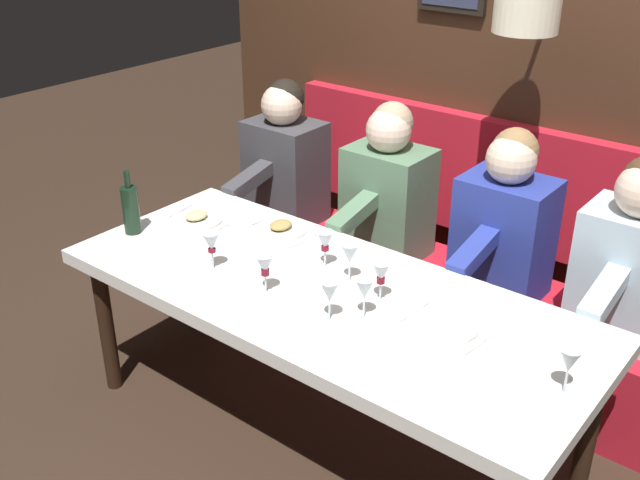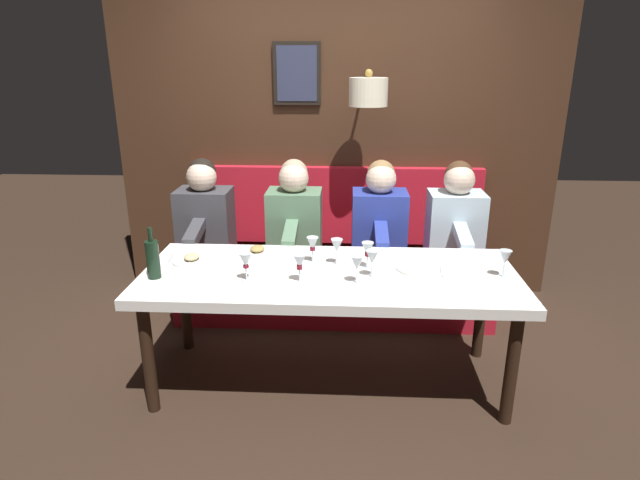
% 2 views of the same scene
% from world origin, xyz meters
% --- Properties ---
extents(ground_plane, '(12.00, 12.00, 0.00)m').
position_xyz_m(ground_plane, '(0.00, 0.00, 0.00)').
color(ground_plane, '#332319').
extents(dining_table, '(0.90, 2.20, 0.74)m').
position_xyz_m(dining_table, '(0.00, 0.00, 0.67)').
color(dining_table, white).
rests_on(dining_table, ground_plane).
extents(banquette_bench, '(0.52, 2.40, 0.45)m').
position_xyz_m(banquette_bench, '(0.89, 0.00, 0.23)').
color(banquette_bench, red).
rests_on(banquette_bench, ground_plane).
extents(back_wall_panel, '(0.59, 3.60, 2.90)m').
position_xyz_m(back_wall_panel, '(1.46, -0.00, 1.37)').
color(back_wall_panel, '#422819').
rests_on(back_wall_panel, ground_plane).
extents(diner_nearest, '(0.60, 0.40, 0.79)m').
position_xyz_m(diner_nearest, '(0.88, -0.89, 0.82)').
color(diner_nearest, silver).
rests_on(diner_nearest, banquette_bench).
extents(diner_near, '(0.60, 0.40, 0.79)m').
position_xyz_m(diner_near, '(0.88, -0.34, 0.82)').
color(diner_near, '#283893').
rests_on(diner_near, banquette_bench).
extents(diner_middle, '(0.60, 0.40, 0.79)m').
position_xyz_m(diner_middle, '(0.88, 0.29, 0.82)').
color(diner_middle, '#567A5B').
rests_on(diner_middle, banquette_bench).
extents(diner_far, '(0.60, 0.40, 0.79)m').
position_xyz_m(diner_far, '(0.88, 0.97, 0.82)').
color(diner_far, '#3D3D42').
rests_on(diner_far, banquette_bench).
extents(place_setting_0, '(0.24, 0.32, 0.01)m').
position_xyz_m(place_setting_0, '(0.06, -0.52, 0.75)').
color(place_setting_0, silver).
rests_on(place_setting_0, dining_table).
extents(place_setting_1, '(0.24, 0.32, 0.05)m').
position_xyz_m(place_setting_1, '(0.12, 0.85, 0.75)').
color(place_setting_1, silver).
rests_on(place_setting_1, dining_table).
extents(place_setting_2, '(0.24, 0.32, 0.05)m').
position_xyz_m(place_setting_2, '(0.29, 0.47, 0.75)').
color(place_setting_2, silver).
rests_on(place_setting_2, dining_table).
extents(wine_glass_0, '(0.07, 0.07, 0.16)m').
position_xyz_m(wine_glass_0, '(-0.16, 0.16, 0.86)').
color(wine_glass_0, silver).
rests_on(wine_glass_0, dining_table).
extents(wine_glass_1, '(0.07, 0.07, 0.16)m').
position_xyz_m(wine_glass_1, '(-0.07, -0.24, 0.86)').
color(wine_glass_1, silver).
rests_on(wine_glass_1, dining_table).
extents(wine_glass_2, '(0.07, 0.07, 0.16)m').
position_xyz_m(wine_glass_2, '(0.15, 0.11, 0.86)').
color(wine_glass_2, silver).
rests_on(wine_glass_2, dining_table).
extents(wine_glass_3, '(0.07, 0.07, 0.16)m').
position_xyz_m(wine_glass_3, '(0.07, -0.22, 0.86)').
color(wine_glass_3, silver).
rests_on(wine_glass_3, dining_table).
extents(wine_glass_4, '(0.07, 0.07, 0.16)m').
position_xyz_m(wine_glass_4, '(-0.16, -0.16, 0.86)').
color(wine_glass_4, silver).
rests_on(wine_glass_4, dining_table).
extents(wine_glass_5, '(0.07, 0.07, 0.16)m').
position_xyz_m(wine_glass_5, '(-0.15, 0.46, 0.86)').
color(wine_glass_5, silver).
rests_on(wine_glass_5, dining_table).
extents(wine_glass_6, '(0.07, 0.07, 0.16)m').
position_xyz_m(wine_glass_6, '(-0.03, -1.00, 0.86)').
color(wine_glass_6, silver).
rests_on(wine_glass_6, dining_table).
extents(wine_glass_7, '(0.07, 0.07, 0.16)m').
position_xyz_m(wine_glass_7, '(0.12, -0.04, 0.86)').
color(wine_glass_7, silver).
rests_on(wine_glass_7, dining_table).
extents(wine_bottle, '(0.08, 0.08, 0.30)m').
position_xyz_m(wine_bottle, '(-0.14, 1.00, 0.86)').
color(wine_bottle, black).
rests_on(wine_bottle, dining_table).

